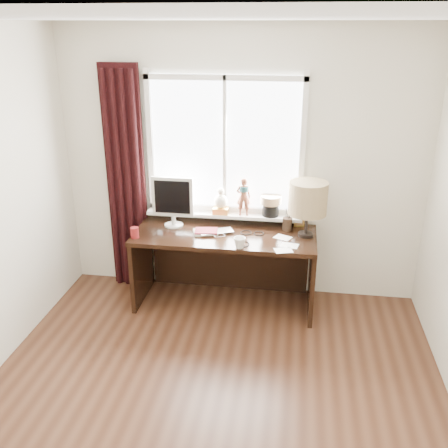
% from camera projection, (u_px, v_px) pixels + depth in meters
% --- Properties ---
extents(floor, '(3.50, 4.00, 0.00)m').
position_uv_depth(floor, '(204.00, 426.00, 3.44)').
color(floor, '#4F2F1D').
rests_on(floor, ground).
extents(ceiling, '(3.50, 4.00, 0.00)m').
position_uv_depth(ceiling, '(196.00, 18.00, 2.46)').
color(ceiling, white).
rests_on(ceiling, wall_back).
extents(wall_back, '(3.50, 0.00, 2.60)m').
position_uv_depth(wall_back, '(241.00, 166.00, 4.78)').
color(wall_back, beige).
rests_on(wall_back, ground).
extents(laptop, '(0.37, 0.32, 0.02)m').
position_uv_depth(laptop, '(217.00, 232.00, 4.66)').
color(laptop, silver).
rests_on(laptop, desk).
extents(mug, '(0.14, 0.14, 0.11)m').
position_uv_depth(mug, '(240.00, 242.00, 4.34)').
color(mug, white).
rests_on(mug, desk).
extents(red_cup, '(0.08, 0.08, 0.10)m').
position_uv_depth(red_cup, '(135.00, 233.00, 4.55)').
color(red_cup, maroon).
rests_on(red_cup, desk).
extents(window, '(1.52, 0.20, 1.40)m').
position_uv_depth(window, '(226.00, 166.00, 4.75)').
color(window, white).
rests_on(window, ground).
extents(curtain, '(0.38, 0.09, 2.25)m').
position_uv_depth(curtain, '(126.00, 183.00, 4.92)').
color(curtain, black).
rests_on(curtain, floor).
extents(desk, '(1.70, 0.70, 0.75)m').
position_uv_depth(desk, '(226.00, 253.00, 4.84)').
color(desk, black).
rests_on(desk, floor).
extents(monitor, '(0.40, 0.18, 0.49)m').
position_uv_depth(monitor, '(173.00, 199.00, 4.74)').
color(monitor, beige).
rests_on(monitor, desk).
extents(notebook_stack, '(0.26, 0.22, 0.03)m').
position_uv_depth(notebook_stack, '(206.00, 232.00, 4.67)').
color(notebook_stack, beige).
rests_on(notebook_stack, desk).
extents(brush_holder, '(0.09, 0.09, 0.25)m').
position_uv_depth(brush_holder, '(287.00, 224.00, 4.72)').
color(brush_holder, black).
rests_on(brush_holder, desk).
extents(icon_frame, '(0.10, 0.04, 0.13)m').
position_uv_depth(icon_frame, '(299.00, 220.00, 4.80)').
color(icon_frame, gold).
rests_on(icon_frame, desk).
extents(table_lamp, '(0.35, 0.35, 0.52)m').
position_uv_depth(table_lamp, '(308.00, 199.00, 4.47)').
color(table_lamp, black).
rests_on(table_lamp, desk).
extents(loose_papers, '(0.24, 0.44, 0.00)m').
position_uv_depth(loose_papers, '(285.00, 244.00, 4.43)').
color(loose_papers, white).
rests_on(loose_papers, desk).
extents(desk_cables, '(0.27, 0.41, 0.01)m').
position_uv_depth(desk_cables, '(248.00, 238.00, 4.56)').
color(desk_cables, black).
rests_on(desk_cables, desk).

